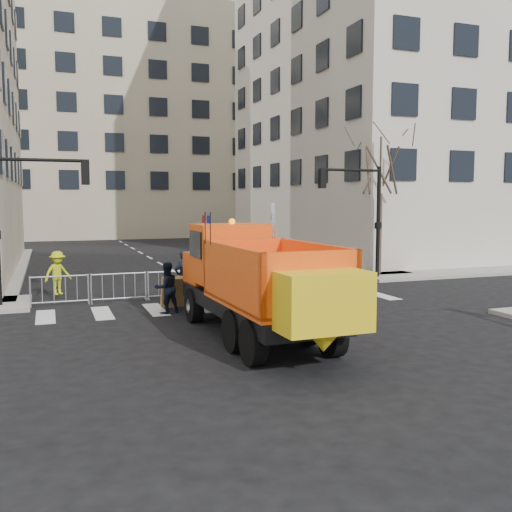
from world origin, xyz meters
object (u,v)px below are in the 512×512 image
object	(u,v)px
newspaper_box	(291,273)
cop_a	(184,278)
plow_truck	(257,279)
cop_c	(228,284)
cop_b	(166,288)
worker	(58,273)

from	to	relation	value
newspaper_box	cop_a	bearing A→B (deg)	-133.94
plow_truck	cop_c	world-z (taller)	plow_truck
cop_b	cop_c	world-z (taller)	cop_c
cop_a	worker	xyz separation A→B (m)	(-4.22, 3.31, -0.02)
plow_truck	cop_b	size ratio (longest dim) A/B	5.55
worker	newspaper_box	bearing A→B (deg)	-33.52
cop_a	worker	world-z (taller)	cop_a
cop_a	newspaper_box	distance (m)	5.73
cop_b	cop_c	bearing A→B (deg)	167.84
cop_a	worker	distance (m)	5.36
cop_b	newspaper_box	bearing A→B (deg)	-164.77
cop_a	plow_truck	bearing A→B (deg)	78.32
cop_c	newspaper_box	world-z (taller)	cop_c
cop_c	cop_a	bearing A→B (deg)	-72.28
cop_c	worker	size ratio (longest dim) A/B	1.04
worker	newspaper_box	distance (m)	9.49
plow_truck	cop_b	xyz separation A→B (m)	(-1.62, 4.42, -0.78)
worker	plow_truck	bearing A→B (deg)	-88.17
cop_b	newspaper_box	xyz separation A→B (m)	(6.07, 3.45, -0.17)
cop_b	newspaper_box	distance (m)	6.98
worker	newspaper_box	size ratio (longest dim) A/B	1.54
plow_truck	worker	xyz separation A→B (m)	(-4.99, 8.84, -0.65)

